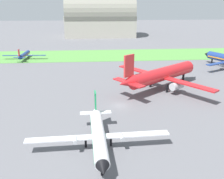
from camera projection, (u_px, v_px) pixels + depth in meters
The scene contains 6 objects.
ground_plane at pixel (120, 106), 65.84m from camera, with size 600.00×600.00×0.00m, color slate.
grass_taxiway_strip at pixel (106, 55), 126.36m from camera, with size 360.00×28.00×0.08m, color #549342.
airplane_foreground_turboprop at pixel (98, 135), 45.84m from camera, with size 26.32×22.52×7.88m.
airplane_midfield_jet at pixel (162, 75), 76.85m from camera, with size 30.58×30.25×12.63m.
airplane_taxiing_turboprop at pixel (24, 55), 116.77m from camera, with size 19.83×16.97×5.94m.
hangar_distant at pixel (100, 16), 188.41m from camera, with size 51.38×29.30×32.82m.
Camera 1 is at (-6.90, -60.31, 25.93)m, focal length 40.46 mm.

